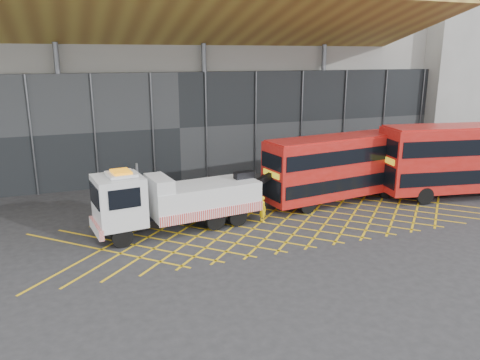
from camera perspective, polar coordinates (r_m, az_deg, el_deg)
name	(u,v)px	position (r m, az deg, el deg)	size (l,w,h in m)	color
ground_plane	(197,236)	(24.71, -5.31, -6.87)	(120.00, 120.00, 0.00)	#27272A
road_markings	(292,223)	(26.63, 6.42, -5.25)	(27.96, 7.16, 0.01)	gold
construction_building	(157,58)	(41.31, -10.11, 14.48)	(55.00, 23.97, 18.00)	gray
east_building	(456,47)	(53.86, 24.88, 14.52)	(15.00, 12.00, 20.00)	gray
recovery_truck	(174,200)	(25.19, -8.11, -2.42)	(10.62, 3.54, 3.68)	black
bus_towed	(341,165)	(30.54, 12.18, 1.76)	(10.70, 3.76, 4.26)	#AD140F
bus_second	(469,157)	(34.42, 26.10, 2.53)	(12.04, 4.67, 4.79)	#AD140F
worker	(263,209)	(26.57, 2.78, -3.52)	(0.55, 0.36, 1.50)	yellow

